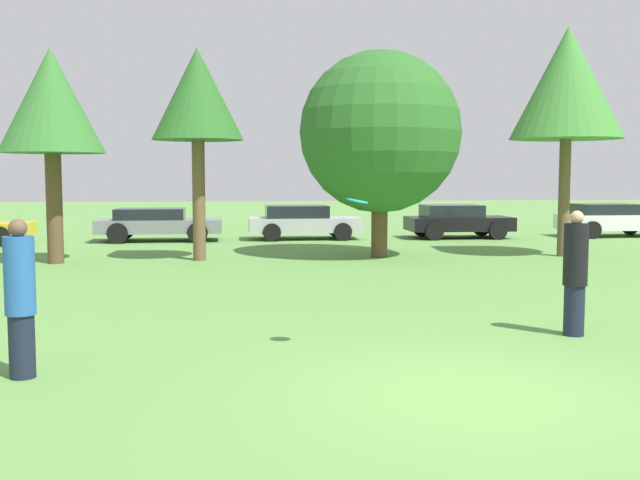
# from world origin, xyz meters

# --- Properties ---
(ground_plane) EXTENTS (120.00, 120.00, 0.00)m
(ground_plane) POSITION_xyz_m (0.00, 0.00, 0.00)
(ground_plane) COLOR #5B8E42
(person_thrower) EXTENTS (0.35, 0.35, 1.86)m
(person_thrower) POSITION_xyz_m (-5.01, 1.24, 0.94)
(person_thrower) COLOR #191E33
(person_thrower) RESTS_ON ground
(person_catcher) EXTENTS (0.35, 0.35, 1.85)m
(person_catcher) POSITION_xyz_m (2.43, 2.71, 0.93)
(person_catcher) COLOR #191E33
(person_catcher) RESTS_ON ground
(frisbee) EXTENTS (0.28, 0.28, 0.08)m
(frisbee) POSITION_xyz_m (-0.95, 1.90, 2.03)
(frisbee) COLOR #19B2D8
(tree_0) EXTENTS (2.76, 2.76, 5.70)m
(tree_0) POSITION_xyz_m (-7.31, 12.91, 4.26)
(tree_0) COLOR brown
(tree_0) RESTS_ON ground
(tree_1) EXTENTS (2.51, 2.51, 5.83)m
(tree_1) POSITION_xyz_m (-3.51, 13.21, 4.50)
(tree_1) COLOR brown
(tree_1) RESTS_ON ground
(tree_2) EXTENTS (4.60, 4.60, 5.88)m
(tree_2) POSITION_xyz_m (1.61, 13.39, 3.57)
(tree_2) COLOR brown
(tree_2) RESTS_ON ground
(tree_3) EXTENTS (3.21, 3.21, 6.61)m
(tree_3) POSITION_xyz_m (6.99, 13.07, 4.97)
(tree_3) COLOR brown
(tree_3) RESTS_ON ground
(parked_car_grey) EXTENTS (4.42, 1.99, 1.17)m
(parked_car_grey) POSITION_xyz_m (-5.28, 19.48, 0.65)
(parked_car_grey) COLOR slate
(parked_car_grey) RESTS_ON ground
(parked_car_silver) EXTENTS (4.15, 1.93, 1.25)m
(parked_car_silver) POSITION_xyz_m (-0.03, 19.70, 0.66)
(parked_car_silver) COLOR #B2B2B7
(parked_car_silver) RESTS_ON ground
(parked_car_black) EXTENTS (3.87, 2.03, 1.25)m
(parked_car_black) POSITION_xyz_m (5.77, 19.52, 0.66)
(parked_car_black) COLOR black
(parked_car_black) RESTS_ON ground
(parked_car_white) EXTENTS (4.00, 1.95, 1.26)m
(parked_car_white) POSITION_xyz_m (11.84, 19.50, 0.67)
(parked_car_white) COLOR silver
(parked_car_white) RESTS_ON ground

